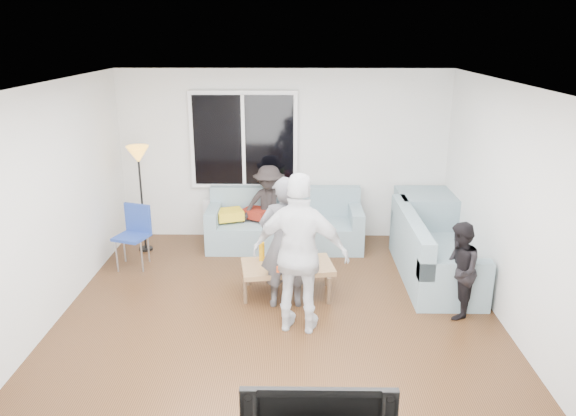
{
  "coord_description": "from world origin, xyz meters",
  "views": [
    {
      "loc": [
        0.19,
        -5.47,
        3.11
      ],
      "look_at": [
        0.1,
        0.6,
        1.15
      ],
      "focal_mm": 34.2,
      "sensor_mm": 36.0,
      "label": 1
    }
  ],
  "objects_px": {
    "coffee_table": "(287,279)",
    "side_chair": "(132,238)",
    "player_right": "(300,254)",
    "spectator_back": "(269,206)",
    "sofa_back_section": "(285,220)",
    "spectator_right": "(458,270)",
    "player_left": "(284,243)",
    "sofa_right_section": "(435,247)",
    "floor_lamp": "(142,200)"
  },
  "relations": [
    {
      "from": "coffee_table",
      "to": "side_chair",
      "type": "height_order",
      "value": "side_chair"
    },
    {
      "from": "player_right",
      "to": "spectator_back",
      "type": "bearing_deg",
      "value": -67.7
    },
    {
      "from": "spectator_back",
      "to": "player_right",
      "type": "bearing_deg",
      "value": -87.7
    },
    {
      "from": "sofa_back_section",
      "to": "side_chair",
      "type": "relative_size",
      "value": 2.67
    },
    {
      "from": "sofa_back_section",
      "to": "player_right",
      "type": "xyz_separation_m",
      "value": [
        0.21,
        -2.42,
        0.45
      ]
    },
    {
      "from": "side_chair",
      "to": "player_right",
      "type": "height_order",
      "value": "player_right"
    },
    {
      "from": "coffee_table",
      "to": "spectator_right",
      "type": "bearing_deg",
      "value": -14.27
    },
    {
      "from": "side_chair",
      "to": "spectator_back",
      "type": "bearing_deg",
      "value": 43.09
    },
    {
      "from": "side_chair",
      "to": "player_left",
      "type": "distance_m",
      "value": 2.4
    },
    {
      "from": "player_right",
      "to": "spectator_right",
      "type": "xyz_separation_m",
      "value": [
        1.78,
        0.33,
        -0.32
      ]
    },
    {
      "from": "player_left",
      "to": "spectator_right",
      "type": "bearing_deg",
      "value": 167.43
    },
    {
      "from": "sofa_back_section",
      "to": "side_chair",
      "type": "distance_m",
      "value": 2.22
    },
    {
      "from": "side_chair",
      "to": "player_right",
      "type": "bearing_deg",
      "value": -16.32
    },
    {
      "from": "coffee_table",
      "to": "spectator_right",
      "type": "distance_m",
      "value": 2.02
    },
    {
      "from": "sofa_right_section",
      "to": "floor_lamp",
      "type": "bearing_deg",
      "value": 77.58
    },
    {
      "from": "floor_lamp",
      "to": "player_right",
      "type": "distance_m",
      "value": 3.21
    },
    {
      "from": "player_left",
      "to": "spectator_right",
      "type": "relative_size",
      "value": 1.42
    },
    {
      "from": "sofa_back_section",
      "to": "floor_lamp",
      "type": "bearing_deg",
      "value": -175.43
    },
    {
      "from": "sofa_back_section",
      "to": "coffee_table",
      "type": "xyz_separation_m",
      "value": [
        0.06,
        -1.59,
        -0.22
      ]
    },
    {
      "from": "spectator_back",
      "to": "sofa_back_section",
      "type": "bearing_deg",
      "value": -15.36
    },
    {
      "from": "player_left",
      "to": "spectator_back",
      "type": "height_order",
      "value": "player_left"
    },
    {
      "from": "spectator_back",
      "to": "floor_lamp",
      "type": "bearing_deg",
      "value": 177.95
    },
    {
      "from": "coffee_table",
      "to": "player_right",
      "type": "bearing_deg",
      "value": -79.65
    },
    {
      "from": "sofa_back_section",
      "to": "side_chair",
      "type": "bearing_deg",
      "value": -159.17
    },
    {
      "from": "floor_lamp",
      "to": "spectator_back",
      "type": "xyz_separation_m",
      "value": [
        1.84,
        0.2,
        -0.16
      ]
    },
    {
      "from": "side_chair",
      "to": "spectator_right",
      "type": "bearing_deg",
      "value": 1.45
    },
    {
      "from": "side_chair",
      "to": "floor_lamp",
      "type": "xyz_separation_m",
      "value": [
        0.0,
        0.62,
        0.35
      ]
    },
    {
      "from": "floor_lamp",
      "to": "player_right",
      "type": "xyz_separation_m",
      "value": [
        2.29,
        -2.25,
        0.1
      ]
    },
    {
      "from": "side_chair",
      "to": "spectator_back",
      "type": "xyz_separation_m",
      "value": [
        1.84,
        0.82,
        0.19
      ]
    },
    {
      "from": "coffee_table",
      "to": "spectator_right",
      "type": "height_order",
      "value": "spectator_right"
    },
    {
      "from": "sofa_right_section",
      "to": "player_left",
      "type": "bearing_deg",
      "value": 112.23
    },
    {
      "from": "sofa_back_section",
      "to": "spectator_back",
      "type": "relative_size",
      "value": 1.84
    },
    {
      "from": "spectator_back",
      "to": "player_left",
      "type": "bearing_deg",
      "value": -89.97
    },
    {
      "from": "sofa_right_section",
      "to": "side_chair",
      "type": "bearing_deg",
      "value": 86.18
    },
    {
      "from": "sofa_back_section",
      "to": "sofa_right_section",
      "type": "distance_m",
      "value": 2.26
    },
    {
      "from": "sofa_back_section",
      "to": "side_chair",
      "type": "height_order",
      "value": "side_chair"
    },
    {
      "from": "sofa_right_section",
      "to": "side_chair",
      "type": "distance_m",
      "value": 4.08
    },
    {
      "from": "player_left",
      "to": "player_right",
      "type": "bearing_deg",
      "value": 101.76
    },
    {
      "from": "sofa_back_section",
      "to": "coffee_table",
      "type": "height_order",
      "value": "sofa_back_section"
    },
    {
      "from": "player_left",
      "to": "spectator_right",
      "type": "distance_m",
      "value": 1.98
    },
    {
      "from": "sofa_back_section",
      "to": "player_left",
      "type": "relative_size",
      "value": 1.46
    },
    {
      "from": "sofa_right_section",
      "to": "player_left",
      "type": "relative_size",
      "value": 1.27
    },
    {
      "from": "player_right",
      "to": "spectator_back",
      "type": "relative_size",
      "value": 1.41
    },
    {
      "from": "side_chair",
      "to": "player_left",
      "type": "bearing_deg",
      "value": -7.85
    },
    {
      "from": "coffee_table",
      "to": "player_right",
      "type": "height_order",
      "value": "player_right"
    },
    {
      "from": "floor_lamp",
      "to": "player_right",
      "type": "relative_size",
      "value": 0.89
    },
    {
      "from": "sofa_back_section",
      "to": "spectator_right",
      "type": "bearing_deg",
      "value": -46.27
    },
    {
      "from": "spectator_right",
      "to": "spectator_back",
      "type": "bearing_deg",
      "value": -121.6
    },
    {
      "from": "sofa_back_section",
      "to": "spectator_right",
      "type": "xyz_separation_m",
      "value": [
        1.99,
        -2.08,
        0.13
      ]
    },
    {
      "from": "coffee_table",
      "to": "sofa_back_section",
      "type": "bearing_deg",
      "value": 92.29
    }
  ]
}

